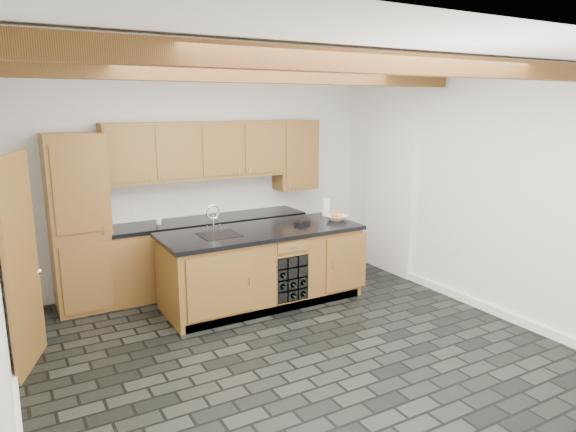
% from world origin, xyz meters
% --- Properties ---
extents(ground, '(5.00, 5.00, 0.00)m').
position_xyz_m(ground, '(0.00, 0.00, 0.00)').
color(ground, black).
rests_on(ground, ground).
extents(room_shell, '(5.01, 5.00, 5.00)m').
position_xyz_m(room_shell, '(-0.09, 0.53, 1.53)').
color(room_shell, white).
rests_on(room_shell, ground).
extents(back_cabinetry, '(3.65, 0.62, 2.20)m').
position_xyz_m(back_cabinetry, '(-0.38, 2.24, 0.98)').
color(back_cabinetry, brown).
rests_on(back_cabinetry, ground).
extents(island, '(2.48, 0.96, 0.93)m').
position_xyz_m(island, '(0.31, 1.28, 0.46)').
color(island, brown).
rests_on(island, ground).
extents(faucet, '(0.45, 0.40, 0.34)m').
position_xyz_m(faucet, '(-0.25, 1.33, 0.96)').
color(faucet, black).
rests_on(faucet, island).
extents(kitchen_scale, '(0.22, 0.17, 0.06)m').
position_xyz_m(kitchen_scale, '(0.85, 1.26, 0.96)').
color(kitchen_scale, black).
rests_on(kitchen_scale, island).
extents(fruit_bowl, '(0.36, 0.36, 0.07)m').
position_xyz_m(fruit_bowl, '(1.38, 1.26, 0.96)').
color(fruit_bowl, silver).
rests_on(fruit_bowl, island).
extents(fruit_cluster, '(0.16, 0.17, 0.07)m').
position_xyz_m(fruit_cluster, '(1.38, 1.26, 1.00)').
color(fruit_cluster, red).
rests_on(fruit_cluster, fruit_bowl).
extents(paper_towel, '(0.11, 0.11, 0.23)m').
position_xyz_m(paper_towel, '(1.42, 1.56, 1.05)').
color(paper_towel, white).
rests_on(paper_towel, island).
extents(mug, '(0.12, 0.12, 0.08)m').
position_xyz_m(mug, '(-0.72, 2.17, 0.97)').
color(mug, white).
rests_on(mug, back_cabinetry).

